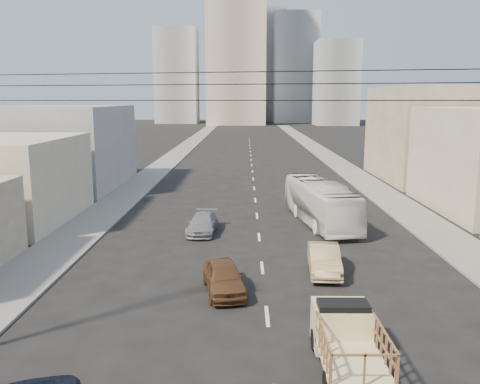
{
  "coord_description": "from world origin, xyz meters",
  "views": [
    {
      "loc": [
        -0.91,
        -11.28,
        8.62
      ],
      "look_at": [
        -1.18,
        16.78,
        3.5
      ],
      "focal_mm": 38.0,
      "sensor_mm": 36.0,
      "label": 1
    }
  ],
  "objects_px": {
    "flatbed_pickup": "(347,336)",
    "city_bus": "(320,203)",
    "sedan_grey": "(202,224)",
    "sedan_brown": "(224,277)",
    "sedan_tan": "(324,259)"
  },
  "relations": [
    {
      "from": "flatbed_pickup",
      "to": "city_bus",
      "type": "distance_m",
      "value": 19.72
    },
    {
      "from": "flatbed_pickup",
      "to": "sedan_grey",
      "type": "height_order",
      "value": "flatbed_pickup"
    },
    {
      "from": "sedan_brown",
      "to": "sedan_grey",
      "type": "distance_m",
      "value": 10.57
    },
    {
      "from": "sedan_tan",
      "to": "sedan_grey",
      "type": "xyz_separation_m",
      "value": [
        -6.77,
        7.74,
        -0.08
      ]
    },
    {
      "from": "flatbed_pickup",
      "to": "city_bus",
      "type": "relative_size",
      "value": 0.41
    },
    {
      "from": "flatbed_pickup",
      "to": "sedan_tan",
      "type": "height_order",
      "value": "flatbed_pickup"
    },
    {
      "from": "city_bus",
      "to": "sedan_grey",
      "type": "distance_m",
      "value": 8.54
    },
    {
      "from": "sedan_tan",
      "to": "city_bus",
      "type": "bearing_deg",
      "value": 86.85
    },
    {
      "from": "sedan_tan",
      "to": "sedan_grey",
      "type": "height_order",
      "value": "sedan_tan"
    },
    {
      "from": "flatbed_pickup",
      "to": "sedan_grey",
      "type": "relative_size",
      "value": 1.03
    },
    {
      "from": "sedan_tan",
      "to": "sedan_brown",
      "type": "bearing_deg",
      "value": -147.62
    },
    {
      "from": "flatbed_pickup",
      "to": "sedan_tan",
      "type": "bearing_deg",
      "value": 85.8
    },
    {
      "from": "sedan_grey",
      "to": "sedan_tan",
      "type": "bearing_deg",
      "value": -45.31
    },
    {
      "from": "city_bus",
      "to": "sedan_tan",
      "type": "bearing_deg",
      "value": -106.09
    },
    {
      "from": "sedan_brown",
      "to": "sedan_tan",
      "type": "distance_m",
      "value": 5.62
    }
  ]
}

